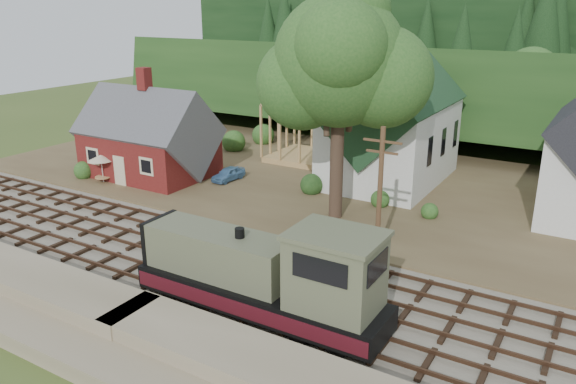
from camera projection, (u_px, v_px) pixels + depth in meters
The scene contains 16 objects.
ground at pixel (224, 270), 31.48m from camera, with size 140.00×140.00×0.00m, color #384C1E.
embankment at pixel (106, 345), 24.57m from camera, with size 64.00×5.00×1.60m, color #7F7259.
railroad_bed at pixel (224, 269), 31.46m from camera, with size 64.00×11.00×0.16m, color #726B5B.
village_flat at pixel (356, 184), 46.07m from camera, with size 64.00×26.00×0.30m, color brown.
hillside at pixel (441, 131), 65.64m from camera, with size 70.00×28.00×8.00m, color #1E3F19.
ridge at pixel (474, 110), 78.66m from camera, with size 80.00×20.00×12.00m, color black.
depot at pixel (149, 141), 47.19m from camera, with size 10.80×7.41×9.00m.
church at pixel (390, 122), 44.86m from camera, with size 8.40×15.17×13.00m.
timber_frame at pixel (316, 130), 51.25m from camera, with size 8.20×6.20×6.99m.
lattice_tower at pixel (346, 49), 53.97m from camera, with size 3.20×3.20×12.12m.
big_tree at pixel (342, 70), 35.37m from camera, with size 10.90×8.40×14.70m.
telegraph_pole_near at pixel (380, 194), 30.95m from camera, with size 2.20×0.28×8.00m.
locomotive at pixel (267, 277), 25.96m from camera, with size 12.46×3.11×4.97m.
car_blue at pixel (228, 174), 46.30m from camera, with size 1.31×3.25×1.11m, color #5689B9.
car_green at pixel (113, 158), 50.84m from camera, with size 1.37×3.93×1.29m, color gray.
patio_set at pixel (101, 159), 45.43m from camera, with size 2.05×2.05×2.29m.
Camera 1 is at (17.69, -22.55, 14.20)m, focal length 35.00 mm.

